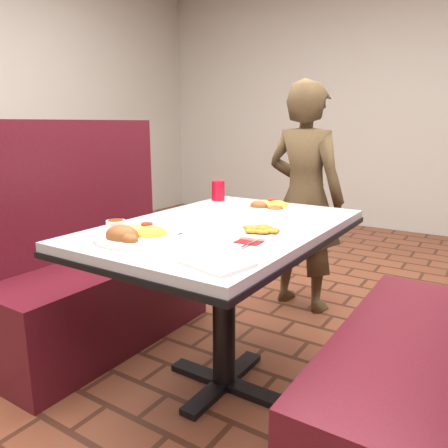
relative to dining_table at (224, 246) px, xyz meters
The scene contains 14 objects.
dining_table is the anchor object (origin of this frame).
booth_bench_left 0.86m from the dining_table, behind, with size 0.47×1.20×1.17m.
booth_bench_right 0.86m from the dining_table, ahead, with size 0.47×1.20×1.17m.
diner_person 1.04m from the dining_table, 94.18° to the left, with size 0.51×0.34×1.41m, color brown.
near_dinner_plate 0.42m from the dining_table, 109.36° to the right, with size 0.29×0.29×0.09m.
far_dinner_plate 0.41m from the dining_table, 88.68° to the left, with size 0.26×0.26×0.07m.
plantain_plate 0.25m from the dining_table, 19.99° to the right, with size 0.20×0.20×0.03m.
maroon_napkin 0.31m from the dining_table, 38.21° to the right, with size 0.09×0.09×0.00m, color maroon.
spoon_utensil 0.34m from the dining_table, 40.59° to the right, with size 0.01×0.12×0.00m, color #BABABE.
red_tumbler 0.59m from the dining_table, 126.11° to the left, with size 0.07×0.07×0.11m, color red.
paper_napkin 0.54m from the dining_table, 59.58° to the right, with size 0.20×0.15×0.01m, color white.
knife_utensil 0.35m from the dining_table, 94.29° to the right, with size 0.01×0.16×0.00m, color silver.
fork_utensil 0.44m from the dining_table, 97.15° to the right, with size 0.01×0.15×0.00m, color silver.
lettuce_shreds 0.12m from the dining_table, 56.31° to the left, with size 0.28×0.32×0.00m, color #8EC04D, non-canonical shape.
Camera 1 is at (0.96, -1.48, 1.16)m, focal length 35.00 mm.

